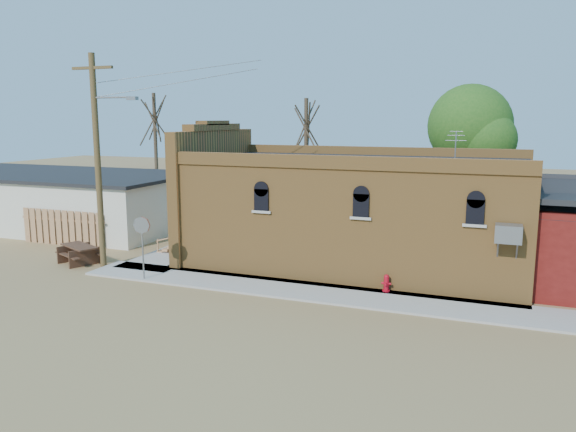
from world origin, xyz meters
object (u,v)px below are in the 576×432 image
(utility_pole, at_px, (98,156))
(fire_hydrant, at_px, (386,283))
(brick_bar, at_px, (349,212))
(picnic_table, at_px, (80,252))
(stop_sign, at_px, (142,231))
(trash_barrel, at_px, (188,251))

(utility_pole, distance_m, fire_hydrant, 12.98)
(brick_bar, height_order, picnic_table, brick_bar)
(stop_sign, bearing_deg, trash_barrel, 101.20)
(trash_barrel, bearing_deg, brick_bar, 16.80)
(brick_bar, bearing_deg, utility_pole, -156.31)
(brick_bar, bearing_deg, picnic_table, -159.07)
(fire_hydrant, height_order, picnic_table, picnic_table)
(utility_pole, relative_size, trash_barrel, 12.58)
(fire_hydrant, bearing_deg, brick_bar, 127.08)
(utility_pole, height_order, stop_sign, utility_pole)
(fire_hydrant, relative_size, picnic_table, 0.27)
(utility_pole, xyz_separation_m, picnic_table, (-1.36, 0.03, -4.24))
(stop_sign, relative_size, picnic_table, 1.05)
(stop_sign, bearing_deg, fire_hydrant, 21.40)
(fire_hydrant, xyz_separation_m, trash_barrel, (-9.36, 1.60, 0.04))
(utility_pole, distance_m, picnic_table, 4.45)
(picnic_table, bearing_deg, fire_hydrant, 26.37)
(fire_hydrant, xyz_separation_m, stop_sign, (-9.31, -1.80, 1.60))
(brick_bar, bearing_deg, fire_hydrant, -56.87)
(utility_pole, relative_size, fire_hydrant, 14.00)
(brick_bar, relative_size, fire_hydrant, 25.51)
(brick_bar, height_order, stop_sign, brick_bar)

